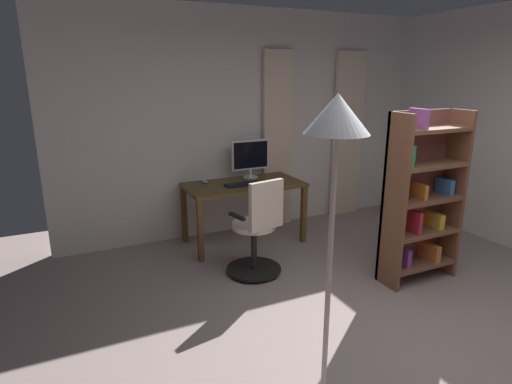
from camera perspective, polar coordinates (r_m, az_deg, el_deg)
ground_plane at (r=3.51m, az=22.13°, el=-19.79°), size 7.95×7.95×0.00m
back_room_partition at (r=5.42m, az=-0.67°, el=9.28°), size 4.89×0.10×2.73m
curtain_left_panel at (r=6.10m, az=12.22°, el=7.38°), size 0.46×0.06×2.26m
curtain_right_panel at (r=5.50m, az=2.90°, el=6.84°), size 0.40×0.06×2.26m
desk at (r=4.98m, az=-1.67°, el=0.12°), size 1.37×0.70×0.73m
office_chair at (r=4.20m, az=0.22°, el=-5.36°), size 0.56×0.56×1.01m
computer_monitor at (r=5.18m, az=-0.77°, el=4.81°), size 0.48×0.18×0.47m
computer_keyboard at (r=4.86m, az=-1.79°, el=1.04°), size 0.42×0.14×0.02m
computer_mouse at (r=5.00m, az=-6.90°, el=1.40°), size 0.06×0.10×0.04m
bookshelf at (r=4.35m, az=21.17°, el=-0.80°), size 0.78×0.30×1.67m
floor_lamp at (r=2.17m, az=10.62°, el=5.43°), size 0.33×0.33×1.88m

